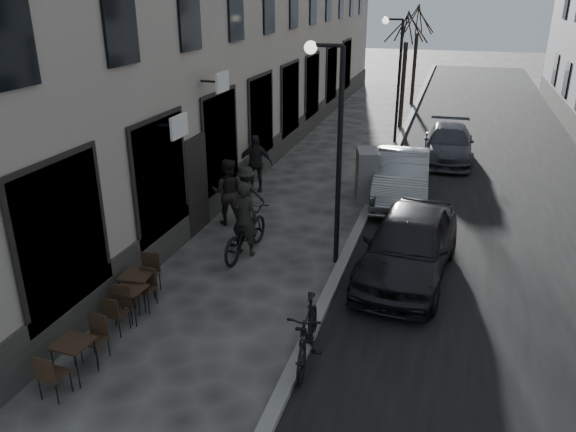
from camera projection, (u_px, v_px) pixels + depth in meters
The scene contains 19 objects.
road at pixel (490, 162), 21.38m from camera, with size 7.30×60.00×0.00m, color black.
kerb at pixel (394, 153), 22.33m from camera, with size 0.25×60.00×0.12m, color gray.
streetlamp_near at pixel (333, 132), 12.39m from camera, with size 0.90×0.28×5.09m.
streetlamp_far at pixel (396, 67), 23.05m from camera, with size 0.90×0.28×5.09m.
tree_near at pixel (407, 24), 25.14m from camera, with size 2.40×2.40×5.70m.
tree_far at pixel (418, 18), 30.47m from camera, with size 2.40×2.40×5.70m.
bistro_set_a at pixel (75, 356), 9.33m from camera, with size 0.59×1.40×0.82m.
bistro_set_b at pixel (131, 300), 11.02m from camera, with size 0.58×1.38×0.81m.
bistro_set_c at pixel (138, 286), 11.47m from camera, with size 0.66×1.50×0.87m.
utility_cabinet at pixel (366, 176), 17.07m from camera, with size 0.60×1.09×1.64m, color slate.
bicycle at pixel (245, 232), 13.71m from camera, with size 0.76×2.18×1.15m, color black.
cyclist_rider at pixel (245, 219), 13.58m from camera, with size 0.68×0.45×1.87m, color black.
pedestrian_near at pixel (228, 192), 15.42m from camera, with size 0.90×0.70×1.86m, color black.
pedestrian_mid at pixel (246, 193), 15.75m from camera, with size 1.00×0.58×1.55m, color black.
pedestrian_far at pixel (255, 163), 17.98m from camera, with size 1.08×0.45×1.85m, color black.
car_near at pixel (409, 245), 12.56m from camera, with size 1.83×4.56×1.55m, color black.
car_mid at pixel (401, 177), 17.24m from camera, with size 1.58×4.54×1.49m, color gray.
car_far at pixel (448, 144), 21.38m from camera, with size 1.81×4.45×1.29m, color #373941.
moped at pixel (308, 333), 9.65m from camera, with size 0.55×1.95×1.17m, color black.
Camera 1 is at (2.38, -5.95, 6.07)m, focal length 35.00 mm.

